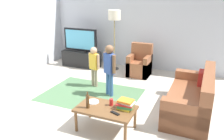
{
  "coord_description": "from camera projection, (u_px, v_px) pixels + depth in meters",
  "views": [
    {
      "loc": [
        1.91,
        -3.86,
        2.33
      ],
      "look_at": [
        0.0,
        0.6,
        0.65
      ],
      "focal_mm": 37.36,
      "sensor_mm": 36.0,
      "label": 1
    }
  ],
  "objects": [
    {
      "name": "bottle",
      "position": [
        88.0,
        101.0,
        3.93
      ],
      "size": [
        0.06,
        0.06,
        0.3
      ],
      "color": "#4C3319",
      "rests_on": "coffee_table"
    },
    {
      "name": "tv_remote",
      "position": [
        115.0,
        113.0,
        3.78
      ],
      "size": [
        0.18,
        0.11,
        0.02
      ],
      "primitive_type": "cube",
      "rotation": [
        0.0,
        0.0,
        -0.36
      ],
      "color": "black",
      "rests_on": "coffee_table"
    },
    {
      "name": "book_stack",
      "position": [
        126.0,
        104.0,
        3.91
      ],
      "size": [
        0.3,
        0.24,
        0.16
      ],
      "color": "yellow",
      "rests_on": "coffee_table"
    },
    {
      "name": "floor_lamp",
      "position": [
        114.0,
        18.0,
        6.71
      ],
      "size": [
        0.36,
        0.36,
        1.78
      ],
      "color": "#262626",
      "rests_on": "ground"
    },
    {
      "name": "wall_back",
      "position": [
        144.0,
        24.0,
        6.99
      ],
      "size": [
        6.0,
        0.12,
        2.7
      ],
      "primitive_type": "cube",
      "color": "silver",
      "rests_on": "ground"
    },
    {
      "name": "armchair",
      "position": [
        140.0,
        65.0,
        6.63
      ],
      "size": [
        0.6,
        0.6,
        0.9
      ],
      "color": "brown",
      "rests_on": "ground"
    },
    {
      "name": "soda_can",
      "position": [
        111.0,
        102.0,
        4.04
      ],
      "size": [
        0.07,
        0.07,
        0.12
      ],
      "primitive_type": "cylinder",
      "color": "red",
      "rests_on": "coffee_table"
    },
    {
      "name": "coffee_table",
      "position": [
        106.0,
        110.0,
        3.99
      ],
      "size": [
        1.0,
        0.6,
        0.42
      ],
      "color": "brown",
      "rests_on": "ground"
    },
    {
      "name": "tv",
      "position": [
        80.0,
        40.0,
        7.19
      ],
      "size": [
        1.1,
        0.28,
        0.71
      ],
      "color": "black",
      "rests_on": "tv_stand"
    },
    {
      "name": "couch",
      "position": [
        194.0,
        100.0,
        4.55
      ],
      "size": [
        0.8,
        1.8,
        0.86
      ],
      "color": "brown",
      "rests_on": "ground"
    },
    {
      "name": "child_center",
      "position": [
        109.0,
        66.0,
        5.2
      ],
      "size": [
        0.36,
        0.25,
        1.19
      ],
      "color": "#33598C",
      "rests_on": "ground"
    },
    {
      "name": "ground",
      "position": [
        101.0,
        108.0,
        4.82
      ],
      "size": [
        7.8,
        7.8,
        0.0
      ],
      "primitive_type": "plane",
      "color": "beige"
    },
    {
      "name": "area_rug",
      "position": [
        91.0,
        94.0,
        5.45
      ],
      "size": [
        2.2,
        1.6,
        0.01
      ],
      "primitive_type": "cube",
      "color": "#4C724C",
      "rests_on": "ground"
    },
    {
      "name": "plate",
      "position": [
        93.0,
        102.0,
        4.17
      ],
      "size": [
        0.22,
        0.22,
        0.02
      ],
      "color": "white",
      "rests_on": "coffee_table"
    },
    {
      "name": "tv_stand",
      "position": [
        82.0,
        59.0,
        7.41
      ],
      "size": [
        1.2,
        0.44,
        0.5
      ],
      "color": "black",
      "rests_on": "ground"
    },
    {
      "name": "child_near_tv",
      "position": [
        94.0,
        63.0,
        5.74
      ],
      "size": [
        0.33,
        0.18,
        1.02
      ],
      "color": "gray",
      "rests_on": "ground"
    }
  ]
}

